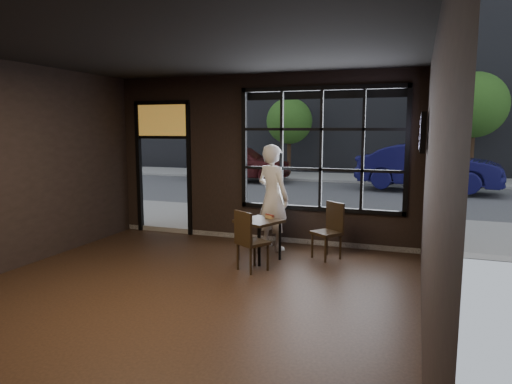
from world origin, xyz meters
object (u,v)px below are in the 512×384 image
at_px(cafe_table, 259,240).
at_px(navy_car, 428,167).
at_px(chair_near, 253,240).
at_px(man, 273,197).

xyz_separation_m(cafe_table, navy_car, (2.79, 9.65, 0.53)).
height_order(chair_near, man, man).
height_order(cafe_table, man, man).
relative_size(cafe_table, chair_near, 0.73).
bearing_deg(cafe_table, chair_near, -55.85).
bearing_deg(man, cafe_table, 117.60).
relative_size(chair_near, man, 0.50).
xyz_separation_m(cafe_table, man, (-0.00, 0.77, 0.61)).
distance_m(cafe_table, navy_car, 10.06).
bearing_deg(man, chair_near, 121.38).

